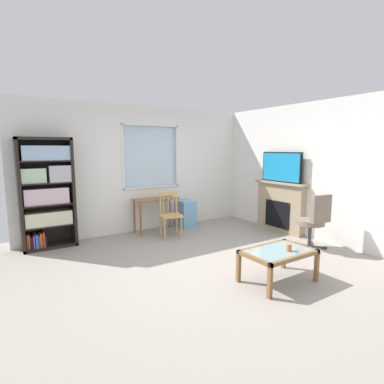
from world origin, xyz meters
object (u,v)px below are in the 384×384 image
at_px(bookshelf, 47,190).
at_px(coffee_table, 278,255).
at_px(office_chair, 314,219).
at_px(fireplace, 280,207).
at_px(tv, 281,167).
at_px(wooden_chair, 170,214).
at_px(desk_under_window, 156,204).
at_px(plastic_drawer_unit, 186,213).
at_px(sippy_cup, 289,248).

xyz_separation_m(bookshelf, coffee_table, (2.36, -3.24, -0.67)).
bearing_deg(office_chair, fireplace, 68.17).
height_order(bookshelf, tv, bookshelf).
distance_m(bookshelf, wooden_chair, 2.32).
relative_size(bookshelf, tv, 1.95).
bearing_deg(wooden_chair, tv, -22.24).
xyz_separation_m(tv, office_chair, (-0.45, -1.17, -0.83)).
bearing_deg(desk_under_window, coffee_table, -85.00).
xyz_separation_m(plastic_drawer_unit, tv, (1.48, -1.46, 1.09)).
bearing_deg(plastic_drawer_unit, coffee_table, -99.12).
xyz_separation_m(plastic_drawer_unit, office_chair, (1.03, -2.63, 0.26)).
height_order(plastic_drawer_unit, sippy_cup, plastic_drawer_unit).
bearing_deg(sippy_cup, desk_under_window, 96.47).
distance_m(plastic_drawer_unit, coffee_table, 3.22).
relative_size(desk_under_window, office_chair, 0.94).
height_order(tv, coffee_table, tv).
relative_size(tv, office_chair, 1.01).
height_order(fireplace, tv, tv).
distance_m(desk_under_window, tv, 2.78).
distance_m(bookshelf, coffee_table, 4.06).
bearing_deg(coffee_table, office_chair, 19.84).
relative_size(desk_under_window, fireplace, 0.75).
bearing_deg(sippy_cup, wooden_chair, 96.22).
relative_size(tv, coffee_table, 1.07).
distance_m(plastic_drawer_unit, fireplace, 2.11).
distance_m(desk_under_window, fireplace, 2.68).
bearing_deg(plastic_drawer_unit, office_chair, -68.61).
bearing_deg(wooden_chair, office_chair, -49.79).
relative_size(bookshelf, office_chair, 1.97).
xyz_separation_m(wooden_chair, plastic_drawer_unit, (0.71, 0.56, -0.17)).
bearing_deg(tv, fireplace, 0.00).
distance_m(wooden_chair, coffee_table, 2.63).
relative_size(plastic_drawer_unit, office_chair, 0.59).
bearing_deg(plastic_drawer_unit, desk_under_window, -176.36).
distance_m(coffee_table, sippy_cup, 0.17).
distance_m(tv, sippy_cup, 2.78).
relative_size(desk_under_window, sippy_cup, 10.50).
xyz_separation_m(bookshelf, wooden_chair, (2.15, -0.62, -0.58)).
distance_m(fireplace, sippy_cup, 2.64).
xyz_separation_m(desk_under_window, coffee_table, (0.27, -3.13, -0.23)).
height_order(office_chair, sippy_cup, office_chair).
bearing_deg(plastic_drawer_unit, sippy_cup, -97.28).
xyz_separation_m(wooden_chair, tv, (2.19, -0.90, 0.93)).
relative_size(fireplace, coffee_table, 1.34).
bearing_deg(bookshelf, office_chair, -34.54).
distance_m(fireplace, tv, 0.85).
distance_m(wooden_chair, plastic_drawer_unit, 0.93).
bearing_deg(desk_under_window, plastic_drawer_unit, 3.64).
bearing_deg(plastic_drawer_unit, fireplace, -44.33).
height_order(fireplace, coffee_table, fireplace).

